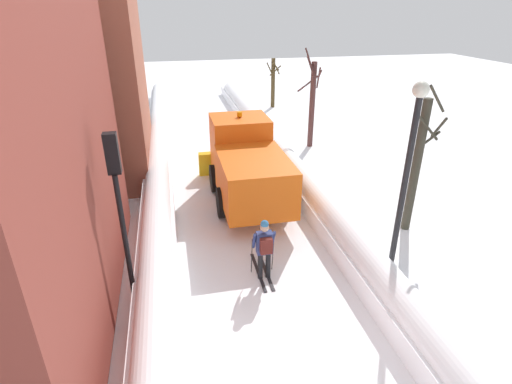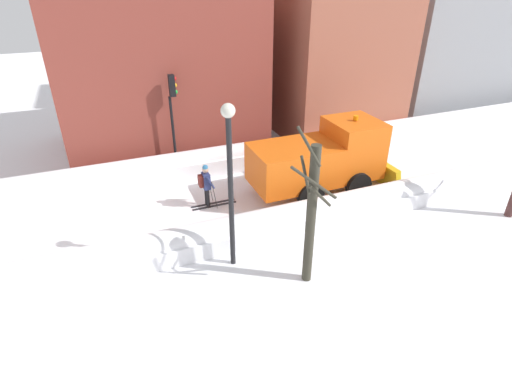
{
  "view_description": "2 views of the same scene",
  "coord_description": "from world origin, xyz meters",
  "views": [
    {
      "loc": [
        -2.09,
        -5.62,
        6.91
      ],
      "look_at": [
        0.4,
        5.86,
        1.35
      ],
      "focal_mm": 28.11,
      "sensor_mm": 36.0,
      "label": 1
    },
    {
      "loc": [
        13.61,
        -0.19,
        8.3
      ],
      "look_at": [
        1.26,
        4.77,
        0.93
      ],
      "focal_mm": 28.39,
      "sensor_mm": 36.0,
      "label": 2
    }
  ],
  "objects": [
    {
      "name": "plow_truck",
      "position": [
        0.52,
        8.03,
        1.48
      ],
      "size": [
        3.2,
        5.98,
        3.12
      ],
      "color": "orange",
      "rests_on": "ground"
    },
    {
      "name": "snowbank_right",
      "position": [
        2.8,
        10.0,
        0.47
      ],
      "size": [
        1.1,
        36.0,
        1.07
      ],
      "color": "white",
      "rests_on": "ground"
    },
    {
      "name": "skier",
      "position": [
        0.05,
        3.17,
        1.0
      ],
      "size": [
        0.62,
        1.8,
        1.81
      ],
      "color": "black",
      "rests_on": "ground"
    },
    {
      "name": "snowbank_left",
      "position": [
        -2.8,
        10.0,
        0.57
      ],
      "size": [
        1.1,
        36.0,
        1.23
      ],
      "color": "white",
      "rests_on": "ground"
    },
    {
      "name": "street_lamp",
      "position": [
        3.79,
        2.96,
        3.32
      ],
      "size": [
        0.4,
        0.4,
        5.24
      ],
      "color": "black",
      "rests_on": "ground"
    },
    {
      "name": "bare_tree_near",
      "position": [
        5.35,
        4.78,
        2.31
      ],
      "size": [
        1.07,
        1.28,
        4.87
      ],
      "color": "#3A372C",
      "rests_on": "ground"
    },
    {
      "name": "traffic_light_pole",
      "position": [
        -3.37,
        2.81,
        3.14
      ],
      "size": [
        0.28,
        0.42,
        4.48
      ],
      "color": "black",
      "rests_on": "ground"
    },
    {
      "name": "ground_plane",
      "position": [
        0.0,
        10.0,
        0.0
      ],
      "size": [
        80.0,
        80.0,
        0.0
      ],
      "primitive_type": "plane",
      "color": "white"
    },
    {
      "name": "building_brick_near",
      "position": [
        -7.34,
        2.94,
        4.43
      ],
      "size": [
        7.16,
        9.49,
        8.86
      ],
      "color": "brown",
      "rests_on": "ground"
    },
    {
      "name": "building_brick_mid",
      "position": [
        -7.34,
        12.28,
        4.12
      ],
      "size": [
        8.56,
        6.5,
        8.24
      ],
      "color": "#9E5642",
      "rests_on": "ground"
    }
  ]
}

